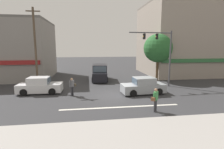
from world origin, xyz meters
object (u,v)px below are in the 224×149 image
(street_tree, at_px, (158,48))
(sedan_crossing_center, at_px, (143,86))
(utility_pole_near_left, at_px, (35,48))
(pedestrian_foreground_with_bag, at_px, (155,99))
(utility_pole_far_right, at_px, (164,50))
(sedan_crossing_rightbound, at_px, (40,86))
(pedestrian_mid_crossing, at_px, (72,86))
(van_parked_curbside, at_px, (100,73))
(traffic_light_mast, at_px, (162,49))

(street_tree, relative_size, sedan_crossing_center, 1.45)
(utility_pole_near_left, height_order, pedestrian_foreground_with_bag, utility_pole_near_left)
(street_tree, relative_size, pedestrian_foreground_with_bag, 3.67)
(utility_pole_far_right, bearing_deg, sedan_crossing_rightbound, -155.25)
(sedan_crossing_center, relative_size, pedestrian_foreground_with_bag, 2.53)
(utility_pole_far_right, xyz_separation_m, sedan_crossing_center, (-5.90, -8.85, -3.27))
(utility_pole_near_left, relative_size, sedan_crossing_rightbound, 2.05)
(pedestrian_mid_crossing, bearing_deg, van_parked_curbside, 66.97)
(sedan_crossing_center, distance_m, pedestrian_mid_crossing, 6.70)
(van_parked_curbside, distance_m, pedestrian_mid_crossing, 7.81)
(sedan_crossing_rightbound, relative_size, sedan_crossing_center, 0.98)
(traffic_light_mast, height_order, pedestrian_foreground_with_bag, traffic_light_mast)
(sedan_crossing_center, xyz_separation_m, van_parked_curbside, (-3.64, 7.34, 0.29))
(utility_pole_far_right, bearing_deg, van_parked_curbside, -171.03)
(traffic_light_mast, xyz_separation_m, van_parked_curbside, (-6.58, 4.70, -3.17))
(utility_pole_near_left, height_order, van_parked_curbside, utility_pole_near_left)
(sedan_crossing_center, bearing_deg, sedan_crossing_rightbound, 170.92)
(street_tree, height_order, sedan_crossing_rightbound, street_tree)
(traffic_light_mast, bearing_deg, street_tree, 75.07)
(sedan_crossing_center, bearing_deg, pedestrian_foreground_with_bag, -98.11)
(sedan_crossing_center, relative_size, pedestrian_mid_crossing, 2.53)
(pedestrian_foreground_with_bag, relative_size, pedestrian_mid_crossing, 1.00)
(street_tree, bearing_deg, sedan_crossing_center, -122.42)
(sedan_crossing_rightbound, relative_size, pedestrian_mid_crossing, 2.47)
(street_tree, xyz_separation_m, sedan_crossing_center, (-3.86, -6.08, -3.55))
(utility_pole_far_right, height_order, pedestrian_mid_crossing, utility_pole_far_right)
(traffic_light_mast, bearing_deg, utility_pole_near_left, 175.75)
(utility_pole_near_left, bearing_deg, pedestrian_mid_crossing, -41.60)
(pedestrian_foreground_with_bag, bearing_deg, van_parked_curbside, 103.79)
(sedan_crossing_rightbound, xyz_separation_m, pedestrian_foreground_with_bag, (9.20, -6.31, 0.24))
(pedestrian_foreground_with_bag, bearing_deg, utility_pole_near_left, 139.89)
(street_tree, distance_m, utility_pole_far_right, 3.44)
(sedan_crossing_rightbound, height_order, sedan_crossing_center, same)
(utility_pole_near_left, relative_size, pedestrian_foreground_with_bag, 5.05)
(street_tree, relative_size, sedan_crossing_rightbound, 1.49)
(utility_pole_far_right, relative_size, traffic_light_mast, 1.24)
(utility_pole_near_left, xyz_separation_m, van_parked_curbside, (6.99, 3.69, -3.37))
(sedan_crossing_rightbound, bearing_deg, sedan_crossing_center, -9.08)
(sedan_crossing_rightbound, xyz_separation_m, sedan_crossing_center, (9.87, -1.58, 0.00))
(traffic_light_mast, bearing_deg, sedan_crossing_center, -138.10)
(street_tree, xyz_separation_m, pedestrian_mid_crossing, (-10.56, -5.93, -3.30))
(street_tree, bearing_deg, sedan_crossing_rightbound, -161.83)
(pedestrian_mid_crossing, bearing_deg, utility_pole_far_right, 34.61)
(sedan_crossing_rightbound, distance_m, sedan_crossing_center, 10.00)
(utility_pole_far_right, height_order, traffic_light_mast, utility_pole_far_right)
(pedestrian_mid_crossing, bearing_deg, sedan_crossing_rightbound, 155.93)
(pedestrian_mid_crossing, bearing_deg, street_tree, 29.31)
(street_tree, distance_m, traffic_light_mast, 3.56)
(street_tree, xyz_separation_m, utility_pole_far_right, (2.04, 2.76, -0.27))
(street_tree, xyz_separation_m, traffic_light_mast, (-0.92, -3.44, -0.08))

